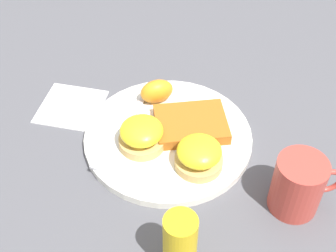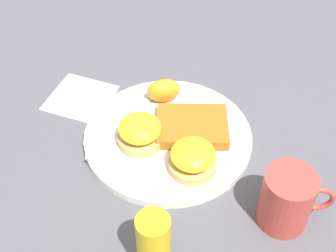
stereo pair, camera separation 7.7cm
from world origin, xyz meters
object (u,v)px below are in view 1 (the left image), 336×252
orange_wedge (157,91)px  sandwich_benedict_right (199,155)px  cup (298,185)px  fork (120,134)px  hashbrown_patty (191,124)px  condiment_bottle (180,245)px  sandwich_benedict_left (142,135)px

orange_wedge → sandwich_benedict_right: bearing=-71.4°
cup → sandwich_benedict_right: bearing=149.3°
fork → cup: (0.25, -0.16, 0.03)m
sandwich_benedict_right → hashbrown_patty: sandwich_benedict_right is taller
sandwich_benedict_right → condiment_bottle: condiment_bottle is taller
orange_wedge → hashbrown_patty: bearing=-55.6°
cup → fork: bearing=148.3°
hashbrown_patty → condiment_bottle: bearing=-101.1°
sandwich_benedict_left → orange_wedge: sandwich_benedict_left is taller
fork → condiment_bottle: bearing=-73.3°
sandwich_benedict_left → hashbrown_patty: size_ratio=0.64×
hashbrown_patty → cup: cup is taller
orange_wedge → fork: bearing=-130.7°
hashbrown_patty → condiment_bottle: condiment_bottle is taller
condiment_bottle → fork: bearing=106.7°
cup → hashbrown_patty: bearing=129.7°
sandwich_benedict_left → sandwich_benedict_right: (0.09, -0.05, 0.00)m
sandwich_benedict_left → cup: 0.26m
orange_wedge → fork: orange_wedge is taller
sandwich_benedict_left → cup: size_ratio=0.73×
fork → sandwich_benedict_left: bearing=-36.1°
hashbrown_patty → cup: (0.13, -0.16, 0.02)m
orange_wedge → cup: bearing=-51.9°
cup → condiment_bottle: (-0.18, -0.08, 0.01)m
fork → condiment_bottle: size_ratio=1.66×
sandwich_benedict_left → sandwich_benedict_right: bearing=-31.3°
orange_wedge → condiment_bottle: bearing=-89.3°
orange_wedge → condiment_bottle: condiment_bottle is taller
fork → condiment_bottle: (0.07, -0.24, 0.04)m
hashbrown_patty → fork: bearing=-178.2°
sandwich_benedict_right → sandwich_benedict_left: bearing=148.7°
orange_wedge → condiment_bottle: (0.00, -0.32, 0.02)m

